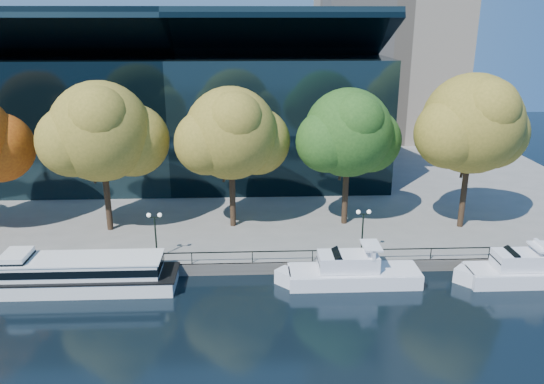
{
  "coord_description": "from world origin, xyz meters",
  "views": [
    {
      "loc": [
        4.9,
        -36.74,
        20.37
      ],
      "look_at": [
        6.84,
        8.0,
        5.56
      ],
      "focal_mm": 35.0,
      "sensor_mm": 36.0,
      "label": 1
    }
  ],
  "objects_px": {
    "tree_2": "(103,134)",
    "lamp_2": "(363,222)",
    "tour_boat": "(73,273)",
    "tree_4": "(350,135)",
    "cruiser_far": "(519,270)",
    "lamp_1": "(155,225)",
    "cruiser_near": "(348,272)",
    "tree_5": "(474,126)",
    "tree_3": "(233,135)"
  },
  "relations": [
    {
      "from": "cruiser_near",
      "to": "tree_3",
      "type": "bearing_deg",
      "value": 131.8
    },
    {
      "from": "cruiser_near",
      "to": "tree_2",
      "type": "bearing_deg",
      "value": 154.8
    },
    {
      "from": "cruiser_near",
      "to": "tree_4",
      "type": "xyz_separation_m",
      "value": [
        1.67,
        10.55,
        8.86
      ]
    },
    {
      "from": "cruiser_near",
      "to": "lamp_2",
      "type": "bearing_deg",
      "value": 62.71
    },
    {
      "from": "tree_3",
      "to": "lamp_2",
      "type": "bearing_deg",
      "value": -32.4
    },
    {
      "from": "tour_boat",
      "to": "tree_4",
      "type": "xyz_separation_m",
      "value": [
        23.34,
        10.5,
        8.55
      ]
    },
    {
      "from": "tree_3",
      "to": "cruiser_near",
      "type": "bearing_deg",
      "value": -48.2
    },
    {
      "from": "cruiser_far",
      "to": "tree_5",
      "type": "relative_size",
      "value": 0.7
    },
    {
      "from": "tree_2",
      "to": "lamp_2",
      "type": "bearing_deg",
      "value": -15.97
    },
    {
      "from": "cruiser_near",
      "to": "tree_5",
      "type": "height_order",
      "value": "tree_5"
    },
    {
      "from": "tree_5",
      "to": "cruiser_near",
      "type": "bearing_deg",
      "value": -144.34
    },
    {
      "from": "cruiser_near",
      "to": "cruiser_far",
      "type": "distance_m",
      "value": 13.77
    },
    {
      "from": "cruiser_far",
      "to": "lamp_2",
      "type": "xyz_separation_m",
      "value": [
        -12.02,
        3.78,
        2.91
      ]
    },
    {
      "from": "tree_2",
      "to": "tree_4",
      "type": "height_order",
      "value": "tree_2"
    },
    {
      "from": "tree_3",
      "to": "tree_5",
      "type": "bearing_deg",
      "value": -3.0
    },
    {
      "from": "tour_boat",
      "to": "tree_2",
      "type": "relative_size",
      "value": 1.19
    },
    {
      "from": "tree_5",
      "to": "lamp_1",
      "type": "height_order",
      "value": "tree_5"
    },
    {
      "from": "tree_3",
      "to": "cruiser_far",
      "type": "bearing_deg",
      "value": -25.05
    },
    {
      "from": "lamp_1",
      "to": "tree_4",
      "type": "bearing_deg",
      "value": 22.46
    },
    {
      "from": "cruiser_near",
      "to": "tree_4",
      "type": "relative_size",
      "value": 0.88
    },
    {
      "from": "tree_2",
      "to": "tree_4",
      "type": "relative_size",
      "value": 1.06
    },
    {
      "from": "tree_4",
      "to": "cruiser_near",
      "type": "bearing_deg",
      "value": -99.0
    },
    {
      "from": "tree_2",
      "to": "tree_3",
      "type": "distance_m",
      "value": 11.76
    },
    {
      "from": "cruiser_far",
      "to": "tree_5",
      "type": "bearing_deg",
      "value": 95.48
    },
    {
      "from": "tour_boat",
      "to": "tree_5",
      "type": "height_order",
      "value": "tree_5"
    },
    {
      "from": "cruiser_far",
      "to": "tree_3",
      "type": "height_order",
      "value": "tree_3"
    },
    {
      "from": "tree_2",
      "to": "tree_4",
      "type": "xyz_separation_m",
      "value": [
        22.69,
        0.66,
        -0.44
      ]
    },
    {
      "from": "tree_4",
      "to": "tree_5",
      "type": "relative_size",
      "value": 0.9
    },
    {
      "from": "tour_boat",
      "to": "tree_5",
      "type": "bearing_deg",
      "value": 14.86
    },
    {
      "from": "tour_boat",
      "to": "lamp_2",
      "type": "relative_size",
      "value": 4.16
    },
    {
      "from": "tour_boat",
      "to": "cruiser_far",
      "type": "bearing_deg",
      "value": -0.73
    },
    {
      "from": "tour_boat",
      "to": "lamp_1",
      "type": "bearing_deg",
      "value": 29.04
    },
    {
      "from": "tree_3",
      "to": "tree_5",
      "type": "xyz_separation_m",
      "value": [
        22.11,
        -1.16,
        0.92
      ]
    },
    {
      "from": "tour_boat",
      "to": "tree_2",
      "type": "distance_m",
      "value": 13.34
    },
    {
      "from": "lamp_2",
      "to": "lamp_1",
      "type": "bearing_deg",
      "value": 180.0
    },
    {
      "from": "tree_5",
      "to": "lamp_2",
      "type": "bearing_deg",
      "value": -152.27
    },
    {
      "from": "cruiser_far",
      "to": "tree_4",
      "type": "distance_m",
      "value": 18.55
    },
    {
      "from": "cruiser_far",
      "to": "lamp_2",
      "type": "height_order",
      "value": "lamp_2"
    },
    {
      "from": "lamp_1",
      "to": "lamp_2",
      "type": "relative_size",
      "value": 1.0
    },
    {
      "from": "tree_5",
      "to": "lamp_1",
      "type": "distance_m",
      "value": 29.93
    },
    {
      "from": "tree_2",
      "to": "cruiser_far",
      "type": "bearing_deg",
      "value": -16.48
    },
    {
      "from": "tree_3",
      "to": "tree_4",
      "type": "distance_m",
      "value": 10.94
    },
    {
      "from": "tree_2",
      "to": "lamp_1",
      "type": "bearing_deg",
      "value": -50.71
    },
    {
      "from": "cruiser_far",
      "to": "tree_5",
      "type": "distance_m",
      "value": 13.78
    },
    {
      "from": "tour_boat",
      "to": "tree_4",
      "type": "height_order",
      "value": "tree_4"
    },
    {
      "from": "lamp_1",
      "to": "tour_boat",
      "type": "bearing_deg",
      "value": -150.96
    },
    {
      "from": "cruiser_near",
      "to": "lamp_1",
      "type": "relative_size",
      "value": 2.88
    },
    {
      "from": "cruiser_near",
      "to": "tree_2",
      "type": "relative_size",
      "value": 0.82
    },
    {
      "from": "cruiser_far",
      "to": "tree_2",
      "type": "xyz_separation_m",
      "value": [
        -34.78,
        10.29,
        9.27
      ]
    },
    {
      "from": "cruiser_near",
      "to": "lamp_2",
      "type": "height_order",
      "value": "lamp_2"
    }
  ]
}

